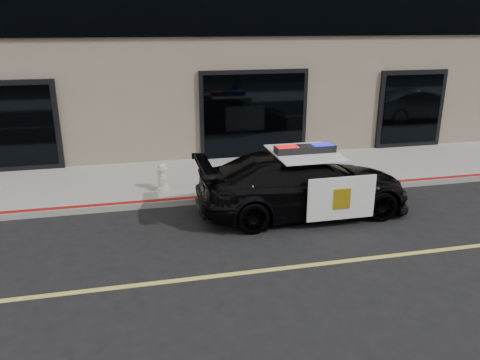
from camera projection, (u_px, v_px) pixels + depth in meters
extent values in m
plane|color=black|center=(394.00, 256.00, 8.98)|extent=(120.00, 120.00, 0.00)
cube|color=gray|center=(301.00, 171.00, 13.81)|extent=(60.00, 3.50, 0.15)
imported|color=black|center=(303.00, 183.00, 10.80)|extent=(2.05, 4.98, 1.44)
cube|color=white|center=(342.00, 198.00, 9.95)|extent=(1.54, 0.04, 0.96)
cube|color=white|center=(307.00, 170.00, 11.86)|extent=(1.54, 0.04, 0.96)
cube|color=white|center=(305.00, 153.00, 10.56)|extent=(1.45, 1.73, 0.02)
cube|color=gold|center=(342.00, 199.00, 9.93)|extent=(0.38, 0.01, 0.46)
cube|color=black|center=(305.00, 149.00, 10.53)|extent=(1.38, 0.36, 0.17)
cube|color=red|center=(287.00, 150.00, 10.44)|extent=(0.48, 0.31, 0.16)
cube|color=#0C19CC|center=(322.00, 148.00, 10.62)|extent=(0.48, 0.31, 0.16)
cylinder|color=beige|center=(163.00, 188.00, 12.08)|extent=(0.33, 0.33, 0.07)
cylinder|color=beige|center=(162.00, 178.00, 11.99)|extent=(0.24, 0.24, 0.46)
cylinder|color=beige|center=(162.00, 169.00, 11.91)|extent=(0.29, 0.29, 0.06)
sphere|color=beige|center=(162.00, 167.00, 11.89)|extent=(0.21, 0.21, 0.21)
cylinder|color=beige|center=(162.00, 164.00, 11.86)|extent=(0.06, 0.06, 0.06)
cylinder|color=beige|center=(162.00, 174.00, 12.11)|extent=(0.12, 0.11, 0.12)
cylinder|color=beige|center=(163.00, 178.00, 11.82)|extent=(0.12, 0.11, 0.12)
cylinder|color=beige|center=(163.00, 181.00, 11.82)|extent=(0.16, 0.13, 0.16)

